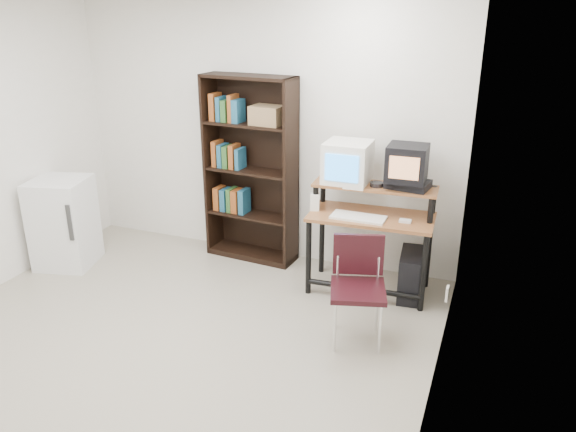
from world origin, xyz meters
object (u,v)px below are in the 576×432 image
(crt_tv, at_px, (407,163))
(bookshelf, at_px, (251,168))
(computer_desk, at_px, (371,221))
(school_chair, at_px, (358,279))
(mini_fridge, at_px, (64,223))
(crt_monitor, at_px, (348,163))
(pc_tower, at_px, (411,275))

(crt_tv, distance_m, bookshelf, 1.60)
(computer_desk, xyz_separation_m, school_chair, (0.10, -0.81, -0.17))
(bookshelf, height_order, mini_fridge, bookshelf)
(crt_monitor, distance_m, crt_tv, 0.53)
(crt_monitor, relative_size, school_chair, 0.49)
(computer_desk, relative_size, bookshelf, 0.60)
(crt_tv, height_order, pc_tower, crt_tv)
(school_chair, bearing_deg, mini_fridge, 159.21)
(crt_tv, distance_m, school_chair, 1.16)
(pc_tower, distance_m, bookshelf, 1.87)
(computer_desk, xyz_separation_m, mini_fridge, (-2.97, -0.58, -0.23))
(pc_tower, bearing_deg, mini_fridge, -176.16)
(computer_desk, relative_size, crt_tv, 3.26)
(crt_tv, bearing_deg, crt_monitor, 177.15)
(bookshelf, bearing_deg, computer_desk, -8.27)
(computer_desk, bearing_deg, crt_monitor, 154.99)
(crt_tv, relative_size, school_chair, 0.42)
(computer_desk, distance_m, crt_monitor, 0.56)
(pc_tower, relative_size, school_chair, 0.54)
(crt_tv, bearing_deg, pc_tower, -37.31)
(pc_tower, xyz_separation_m, school_chair, (-0.29, -0.82, 0.30))
(bookshelf, relative_size, mini_fridge, 2.09)
(crt_monitor, distance_m, school_chair, 1.19)
(crt_monitor, height_order, mini_fridge, crt_monitor)
(crt_tv, height_order, school_chair, crt_tv)
(mini_fridge, bearing_deg, pc_tower, -5.09)
(bookshelf, xyz_separation_m, mini_fridge, (-1.66, -0.87, -0.51))
(pc_tower, bearing_deg, school_chair, -115.20)
(computer_desk, relative_size, crt_monitor, 2.74)
(computer_desk, xyz_separation_m, bookshelf, (-1.31, 0.30, 0.28))
(computer_desk, bearing_deg, crt_tv, 16.85)
(pc_tower, bearing_deg, computer_desk, 174.60)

